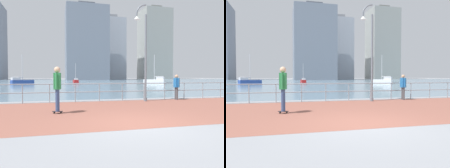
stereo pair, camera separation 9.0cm
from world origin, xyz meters
TOP-DOWN VIEW (x-y plane):
  - ground at (0.00, 40.00)m, footprint 220.00×220.00m
  - brick_paving at (0.00, 2.79)m, footprint 28.00×6.83m
  - harbor_water at (0.00, 51.21)m, footprint 180.00×88.00m
  - waterfront_railing at (0.00, 6.21)m, footprint 25.25×0.06m
  - lamppost at (2.48, 5.62)m, footprint 0.82×0.36m
  - skateboarder at (-2.39, 2.56)m, footprint 0.41×0.56m
  - bystander at (4.83, 5.86)m, footprint 0.25×0.55m
  - sailboat_white at (15.83, 31.71)m, footprint 3.76×3.56m
  - sailboat_gray at (-8.26, 33.85)m, footprint 3.82×2.90m
  - sailboat_ivory at (1.70, 41.98)m, footprint 1.06×3.12m
  - tower_beige at (24.17, 97.99)m, footprint 11.99×11.14m
  - tower_brick at (9.28, 81.50)m, footprint 16.17×15.50m
  - tower_concrete at (48.90, 101.46)m, footprint 14.75×13.68m

SIDE VIEW (x-z plane):
  - ground at x=0.00m, z-range 0.00..0.00m
  - harbor_water at x=0.00m, z-range 0.00..0.00m
  - brick_paving at x=0.00m, z-range 0.00..0.01m
  - sailboat_ivory at x=1.70m, z-range -1.75..2.58m
  - sailboat_gray at x=-8.26m, z-range -2.13..3.13m
  - sailboat_white at x=15.83m, z-range -2.25..3.31m
  - waterfront_railing at x=0.00m, z-range 0.20..1.27m
  - bystander at x=4.83m, z-range 0.13..1.70m
  - skateboarder at x=-2.39m, z-range 0.20..2.04m
  - lamppost at x=2.48m, z-range 0.30..5.95m
  - tower_brick at x=9.28m, z-range -0.83..29.70m
  - tower_beige at x=24.17m, z-range -0.83..30.61m
  - tower_concrete at x=48.90m, z-range -0.83..37.84m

